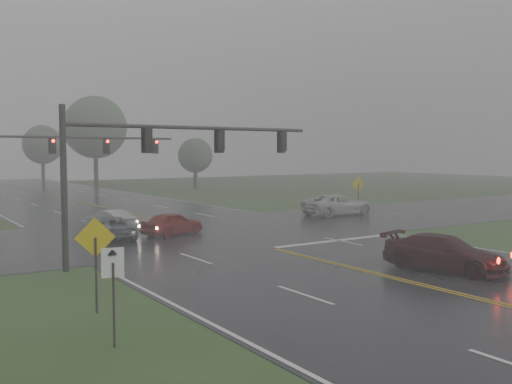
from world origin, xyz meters
TOP-DOWN VIEW (x-y plane):
  - main_road at (0.00, 20.00)m, footprint 18.00×160.00m
  - cross_street at (0.00, 22.00)m, footprint 120.00×14.00m
  - stop_bar at (4.50, 14.40)m, footprint 8.50×0.50m
  - sedan_maroon at (2.75, 5.94)m, footprint 3.31×5.40m
  - sedan_red at (-2.16, 21.40)m, footprint 4.30×2.82m
  - sedan_silver at (-4.51, 25.48)m, footprint 2.27×4.10m
  - car_grey at (-5.65, 22.07)m, footprint 2.51×4.68m
  - pickup_white at (13.12, 24.02)m, footprint 5.84×2.81m
  - signal_gantry_near at (-6.40, 14.50)m, footprint 12.35×0.30m
  - signal_gantry_far at (-6.19, 31.35)m, footprint 12.82×0.34m
  - sign_diamond_west at (-11.08, 7.84)m, footprint 1.20×0.27m
  - sign_arrow_white at (-11.69, 4.60)m, footprint 0.55×0.15m
  - sign_diamond_east at (15.43, 24.26)m, footprint 1.22×0.26m
  - tree_ne_a at (8.54, 68.42)m, footprint 8.56×8.56m
  - tree_e_near at (18.72, 58.53)m, footprint 4.60×4.60m
  - tree_n_far at (5.95, 87.36)m, footprint 6.30×6.30m

SIDE VIEW (x-z plane):
  - main_road at x=0.00m, z-range -0.01..0.01m
  - cross_street at x=0.00m, z-range -0.01..0.01m
  - stop_bar at x=4.50m, z-range 0.00..0.00m
  - sedan_maroon at x=2.75m, z-range -0.73..0.73m
  - sedan_red at x=-2.16m, z-range -0.68..0.68m
  - sedan_silver at x=-4.51m, z-range -0.64..0.64m
  - car_grey at x=-5.65m, z-range -0.63..0.63m
  - pickup_white at x=13.12m, z-range -0.80..0.80m
  - sign_arrow_white at x=-11.69m, z-range 0.50..3.01m
  - sign_diamond_west at x=-11.08m, z-range 0.51..3.43m
  - sign_diamond_east at x=15.43m, z-range 0.51..3.46m
  - tree_e_near at x=18.72m, z-range 1.06..7.82m
  - signal_gantry_far at x=-6.19m, z-range 1.38..8.08m
  - signal_gantry_near at x=-6.40m, z-range 1.38..8.18m
  - tree_n_far at x=5.95m, z-range 1.46..10.72m
  - tree_ne_a at x=8.54m, z-range 1.99..14.56m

